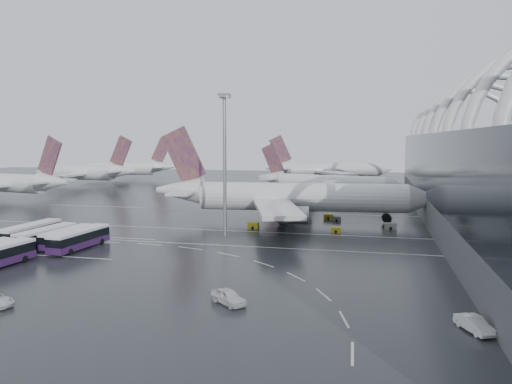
% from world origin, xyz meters
% --- Properties ---
extents(ground, '(420.00, 420.00, 0.00)m').
position_xyz_m(ground, '(0.00, 0.00, 0.00)').
color(ground, black).
rests_on(ground, ground).
extents(lane_marking_near, '(120.00, 0.25, 0.01)m').
position_xyz_m(lane_marking_near, '(0.00, -2.00, 0.01)').
color(lane_marking_near, silver).
rests_on(lane_marking_near, ground).
extents(lane_marking_mid, '(120.00, 0.25, 0.01)m').
position_xyz_m(lane_marking_mid, '(0.00, 12.00, 0.01)').
color(lane_marking_mid, silver).
rests_on(lane_marking_mid, ground).
extents(lane_marking_far, '(120.00, 0.25, 0.01)m').
position_xyz_m(lane_marking_far, '(0.00, 40.00, 0.01)').
color(lane_marking_far, silver).
rests_on(lane_marking_far, ground).
extents(bus_bay_line_south, '(28.00, 0.25, 0.01)m').
position_xyz_m(bus_bay_line_south, '(-24.00, -16.00, 0.01)').
color(bus_bay_line_south, silver).
rests_on(bus_bay_line_south, ground).
extents(bus_bay_line_north, '(28.00, 0.25, 0.01)m').
position_xyz_m(bus_bay_line_north, '(-24.00, 0.00, 0.01)').
color(bus_bay_line_north, silver).
rests_on(bus_bay_line_north, ground).
extents(airliner_main, '(64.60, 56.48, 21.87)m').
position_xyz_m(airliner_main, '(10.84, 26.32, 5.48)').
color(airliner_main, silver).
rests_on(airliner_main, ground).
extents(airliner_gate_b, '(49.90, 44.24, 17.57)m').
position_xyz_m(airliner_gate_b, '(14.23, 78.96, 4.40)').
color(airliner_gate_b, silver).
rests_on(airliner_gate_b, ground).
extents(airliner_gate_c, '(56.39, 51.42, 20.77)m').
position_xyz_m(airliner_gate_c, '(10.58, 137.85, 5.19)').
color(airliner_gate_c, silver).
rests_on(airliner_gate_c, ground).
extents(jet_remote_west, '(45.75, 37.02, 19.94)m').
position_xyz_m(jet_remote_west, '(-79.32, 48.20, 5.15)').
color(jet_remote_west, silver).
rests_on(jet_remote_west, ground).
extents(jet_remote_mid, '(46.94, 37.80, 20.47)m').
position_xyz_m(jet_remote_mid, '(-83.52, 96.00, 5.28)').
color(jet_remote_mid, silver).
rests_on(jet_remote_mid, ground).
extents(jet_remote_far, '(44.83, 36.41, 19.75)m').
position_xyz_m(jet_remote_far, '(-81.65, 128.02, 5.10)').
color(jet_remote_far, silver).
rests_on(jet_remote_far, ground).
extents(bus_row_near_a, '(3.79, 13.95, 3.40)m').
position_xyz_m(bus_row_near_a, '(-30.85, -7.70, 1.87)').
color(bus_row_near_a, '#251239').
rests_on(bus_row_near_a, ground).
extents(bus_row_near_b, '(3.96, 13.23, 3.21)m').
position_xyz_m(bus_row_near_b, '(-26.26, -9.63, 1.76)').
color(bus_row_near_b, '#251239').
rests_on(bus_row_near_b, ground).
extents(bus_row_near_c, '(3.33, 12.25, 2.99)m').
position_xyz_m(bus_row_near_c, '(-22.77, -8.49, 1.64)').
color(bus_row_near_c, '#251239').
rests_on(bus_row_near_c, ground).
extents(bus_row_near_d, '(4.08, 13.63, 3.31)m').
position_xyz_m(bus_row_near_d, '(-19.23, -10.31, 1.82)').
color(bus_row_near_d, '#251239').
rests_on(bus_row_near_d, ground).
extents(van_curve_b, '(5.20, 4.74, 1.72)m').
position_xyz_m(van_curve_b, '(13.69, -32.31, 0.86)').
color(van_curve_b, silver).
rests_on(van_curve_b, ground).
extents(van_curve_c, '(3.44, 4.88, 1.53)m').
position_xyz_m(van_curve_c, '(39.35, -34.87, 0.76)').
color(van_curve_c, silver).
rests_on(van_curve_c, ground).
extents(floodlight_mast, '(2.10, 2.10, 27.33)m').
position_xyz_m(floodlight_mast, '(1.79, 6.49, 17.19)').
color(floodlight_mast, gray).
rests_on(floodlight_mast, ground).
extents(gse_cart_belly_a, '(1.96, 1.16, 1.07)m').
position_xyz_m(gse_cart_belly_a, '(22.60, 15.10, 0.54)').
color(gse_cart_belly_a, '#ACA017').
rests_on(gse_cart_belly_a, ground).
extents(gse_cart_belly_b, '(1.89, 1.12, 1.03)m').
position_xyz_m(gse_cart_belly_b, '(21.76, 29.53, 0.52)').
color(gse_cart_belly_b, slate).
rests_on(gse_cart_belly_b, ground).
extents(gse_cart_belly_c, '(2.25, 1.33, 1.23)m').
position_xyz_m(gse_cart_belly_c, '(5.29, 15.60, 0.61)').
color(gse_cart_belly_c, '#ACA017').
rests_on(gse_cart_belly_c, ground).
extents(gse_cart_belly_d, '(2.42, 1.43, 1.32)m').
position_xyz_m(gse_cart_belly_d, '(33.48, 21.13, 0.66)').
color(gse_cart_belly_d, slate).
rests_on(gse_cart_belly_d, ground).
extents(gse_cart_belly_e, '(2.20, 1.30, 1.20)m').
position_xyz_m(gse_cart_belly_e, '(19.69, 31.79, 0.60)').
color(gse_cart_belly_e, '#ACA017').
rests_on(gse_cart_belly_e, ground).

